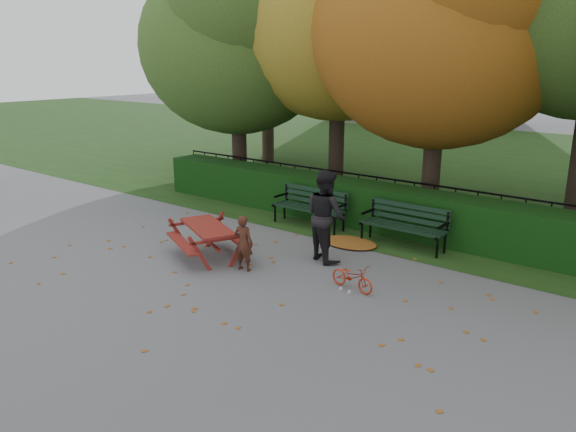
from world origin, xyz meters
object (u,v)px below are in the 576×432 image
Objects in this scene: bench_right at (405,222)px; adult at (326,215)px; child at (244,243)px; bicycle at (352,277)px; tree_f at (270,0)px; bench_left at (311,204)px; picnic_table at (208,233)px; tree_a at (239,31)px; tree_c at (453,9)px.

bench_right is 1.01× the size of adult.
child is 1.21× the size of bicycle.
bicycle is (1.20, -0.94, -0.66)m from adult.
bench_left is at bearing -43.51° from tree_f.
picnic_table is at bearing -131.92° from bench_right.
tree_f is at bearing 146.08° from bench_right.
tree_f reaches higher than bench_left.
tree_a is 4.16× the size of bench_right.
bench_left is 1.01× the size of adult.
tree_a is at bearing 163.39° from bench_right.
adult is (7.39, -7.21, -4.80)m from tree_f.
adult is 1.66m from bicycle.
adult is at bearing -47.02° from bench_left.
tree_c is at bearing 15.06° from bicycle.
tree_a is 4.16× the size of bench_left.
bench_right is (6.29, -1.88, -4.00)m from tree_a.
tree_c reaches higher than bench_left.
tree_f reaches higher than picnic_table.
adult is (1.56, -1.67, 0.37)m from bench_left.
bench_left is 3.14m from child.
tree_c is 7.23m from picnic_table.
bench_left is at bearing -87.14° from child.
bench_right is 3.50m from child.
bench_left is at bearing 54.33° from bicycle.
tree_f reaches higher than tree_c.
tree_a reaches higher than bench_left.
bench_right is 1.72× the size of child.
picnic_table is at bearing -57.09° from tree_f.
bench_left reaches higher than bicycle.
tree_f is at bearing 157.65° from tree_c.
bench_left and bench_right have the same top height.
adult is (5.45, -3.55, -3.63)m from tree_a.
tree_c is at bearing 46.64° from bench_left.
picnic_table is 1.08× the size of adult.
tree_a is 5.89m from bench_left.
picnic_table is (-2.70, -3.01, -0.01)m from bench_right.
child is (0.70, -3.07, 0.00)m from bench_left.
bench_right is at bearing 73.05° from picnic_table.
tree_f is 11.19m from bench_right.
tree_a is 4.31m from tree_f.
tree_f reaches higher than bicycle.
bicycle is (0.63, -4.87, -4.60)m from tree_c.
tree_a is at bearing -176.35° from tree_c.
tree_c is at bearing -75.04° from adult.
bench_left is 1.72× the size of child.
adult is (1.86, 1.34, 0.38)m from picnic_table.
child is at bearing -118.98° from bench_right.
tree_f is (-7.97, 3.28, 0.87)m from tree_c.
tree_f reaches higher than child.
tree_f is at bearing 136.49° from bench_left.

